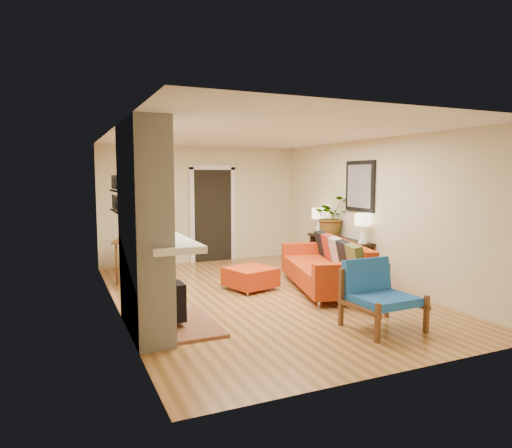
# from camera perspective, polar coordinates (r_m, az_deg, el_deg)

# --- Properties ---
(room_shell) EXTENTS (6.50, 6.50, 6.50)m
(room_shell) POSITION_cam_1_polar(r_m,az_deg,el_deg) (9.98, -2.47, 2.00)
(room_shell) COLOR #C0824A
(room_shell) RESTS_ON ground
(fireplace) EXTENTS (1.09, 1.68, 2.60)m
(fireplace) POSITION_cam_1_polar(r_m,az_deg,el_deg) (5.78, -13.48, -1.08)
(fireplace) COLOR white
(fireplace) RESTS_ON ground
(sofa) EXTENTS (1.53, 2.46, 0.90)m
(sofa) POSITION_cam_1_polar(r_m,az_deg,el_deg) (7.95, 9.07, -5.26)
(sofa) COLOR silver
(sofa) RESTS_ON ground
(ottoman) EXTENTS (0.91, 0.91, 0.37)m
(ottoman) POSITION_cam_1_polar(r_m,az_deg,el_deg) (7.88, -0.71, -6.61)
(ottoman) COLOR silver
(ottoman) RESTS_ON ground
(blue_chair) EXTENTS (0.86, 0.84, 0.86)m
(blue_chair) POSITION_cam_1_polar(r_m,az_deg,el_deg) (6.12, 14.87, -8.10)
(blue_chair) COLOR brown
(blue_chair) RESTS_ON ground
(dining_table) EXTENTS (1.13, 1.80, 0.95)m
(dining_table) POSITION_cam_1_polar(r_m,az_deg,el_deg) (8.88, -14.22, -2.70)
(dining_table) COLOR brown
(dining_table) RESTS_ON ground
(console_table) EXTENTS (0.34, 1.85, 0.72)m
(console_table) POSITION_cam_1_polar(r_m,az_deg,el_deg) (9.15, 10.30, -2.64)
(console_table) COLOR black
(console_table) RESTS_ON ground
(lamp_near) EXTENTS (0.30, 0.30, 0.54)m
(lamp_near) POSITION_cam_1_polar(r_m,az_deg,el_deg) (8.48, 13.22, -0.07)
(lamp_near) COLOR white
(lamp_near) RESTS_ON console_table
(lamp_far) EXTENTS (0.30, 0.30, 0.54)m
(lamp_far) POSITION_cam_1_polar(r_m,az_deg,el_deg) (9.72, 7.86, 0.79)
(lamp_far) COLOR white
(lamp_far) RESTS_ON console_table
(houseplant) EXTENTS (0.78, 0.68, 0.82)m
(houseplant) POSITION_cam_1_polar(r_m,az_deg,el_deg) (9.31, 9.37, 0.98)
(houseplant) COLOR #1E5919
(houseplant) RESTS_ON console_table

